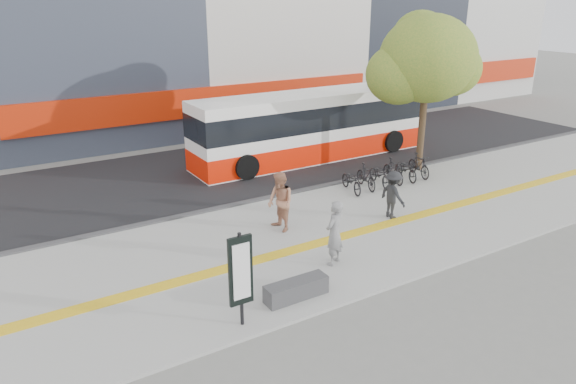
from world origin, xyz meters
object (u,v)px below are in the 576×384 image
street_tree (425,60)px  seated_woman (334,233)px  bus (311,128)px  pedestrian_tan (280,202)px  bench (296,289)px  pedestrian_dark (393,195)px  signboard (241,272)px

street_tree → seated_woman: street_tree is taller
bus → pedestrian_tan: size_ratio=5.91×
bench → pedestrian_dark: bearing=25.8°
bench → seated_woman: seated_woman is taller
bus → pedestrian_tan: bus is taller
bench → seated_woman: 2.15m
street_tree → pedestrian_dark: 6.71m
bench → pedestrian_dark: (5.32, 2.57, 0.56)m
bench → pedestrian_tan: bearing=64.6°
street_tree → pedestrian_dark: street_tree is taller
signboard → bench: bearing=10.8°
seated_woman → pedestrian_dark: size_ratio=1.14×
street_tree → signboard: bearing=-150.9°
pedestrian_tan → seated_woman: bearing=0.4°
street_tree → bus: street_tree is taller
street_tree → pedestrian_dark: bearing=-142.3°
pedestrian_dark → signboard: bearing=111.0°
bench → signboard: size_ratio=0.73×
bus → pedestrian_tan: bearing=-130.6°
pedestrian_dark → pedestrian_tan: bearing=72.6°
signboard → street_tree: size_ratio=0.35×
bench → bus: 11.98m
street_tree → bus: (-2.84, 3.68, -3.08)m
pedestrian_dark → street_tree: bearing=-53.8°
signboard → pedestrian_tan: 5.13m
signboard → pedestrian_dark: 7.51m
seated_woman → street_tree: bearing=-175.0°
street_tree → seated_woman: 10.09m
bus → street_tree: bearing=-52.3°
pedestrian_tan → bus: bearing=137.7°
bench → seated_woman: (1.80, 0.96, 0.67)m
street_tree → bench: bearing=-148.4°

